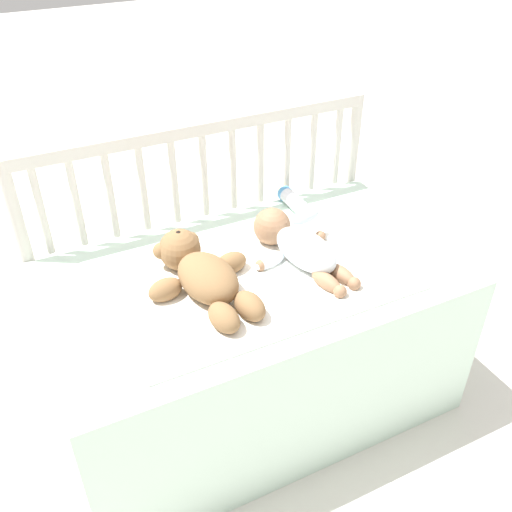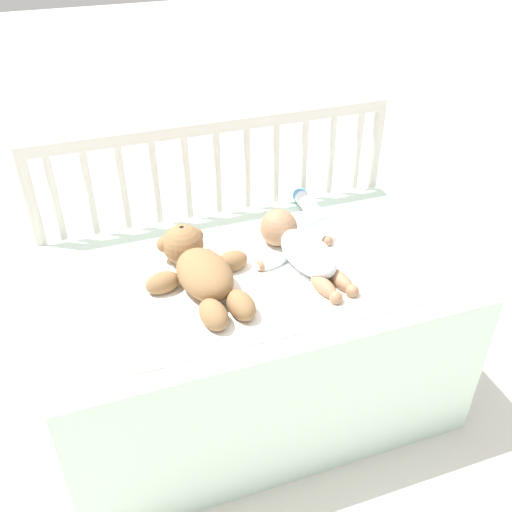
{
  "view_description": "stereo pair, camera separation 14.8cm",
  "coord_description": "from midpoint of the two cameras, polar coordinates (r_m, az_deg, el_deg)",
  "views": [
    {
      "loc": [
        -0.54,
        -1.1,
        1.41
      ],
      "look_at": [
        0.0,
        -0.01,
        0.55
      ],
      "focal_mm": 40.0,
      "sensor_mm": 36.0,
      "label": 1
    },
    {
      "loc": [
        -0.4,
        -1.15,
        1.41
      ],
      "look_at": [
        0.0,
        -0.01,
        0.55
      ],
      "focal_mm": 40.0,
      "sensor_mm": 36.0,
      "label": 2
    }
  ],
  "objects": [
    {
      "name": "ground_plane",
      "position": [
        1.86,
        2.26,
        -13.94
      ],
      "size": [
        12.0,
        12.0,
        0.0
      ],
      "primitive_type": "plane",
      "color": "silver"
    },
    {
      "name": "crib_mattress",
      "position": [
        1.68,
        2.45,
        -8.46
      ],
      "size": [
        1.11,
        0.64,
        0.49
      ],
      "color": "silver",
      "rests_on": "ground_plane"
    },
    {
      "name": "crib_rail",
      "position": [
        1.76,
        -1.36,
        6.47
      ],
      "size": [
        1.11,
        0.04,
        0.79
      ],
      "color": "beige",
      "rests_on": "ground_plane"
    },
    {
      "name": "blanket",
      "position": [
        1.5,
        2.98,
        -2.31
      ],
      "size": [
        0.75,
        0.47,
        0.01
      ],
      "color": "white",
      "rests_on": "crib_mattress"
    },
    {
      "name": "teddy_bear",
      "position": [
        1.46,
        -2.74,
        -1.41
      ],
      "size": [
        0.29,
        0.39,
        0.11
      ],
      "color": "olive",
      "rests_on": "crib_mattress"
    },
    {
      "name": "baby",
      "position": [
        1.55,
        7.18,
        0.74
      ],
      "size": [
        0.26,
        0.37,
        0.11
      ],
      "color": "white",
      "rests_on": "crib_mattress"
    },
    {
      "name": "baby_bottle",
      "position": [
        1.81,
        7.28,
        5.38
      ],
      "size": [
        0.05,
        0.14,
        0.05
      ],
      "color": "white",
      "rests_on": "crib_mattress"
    }
  ]
}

